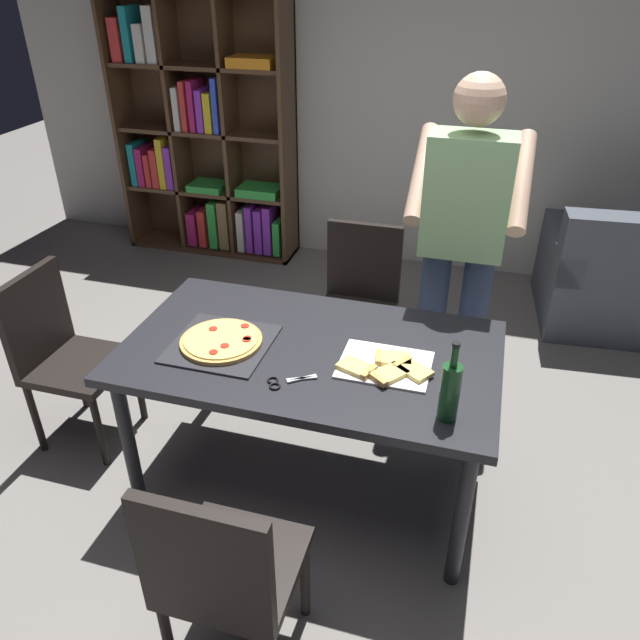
{
  "coord_description": "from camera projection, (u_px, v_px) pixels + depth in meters",
  "views": [
    {
      "loc": [
        0.63,
        -2.03,
        2.16
      ],
      "look_at": [
        0.0,
        0.15,
        0.8
      ],
      "focal_mm": 34.43,
      "sensor_mm": 36.0,
      "label": 1
    }
  ],
  "objects": [
    {
      "name": "pepperoni_pizza_on_tray",
      "position": [
        221.0,
        342.0,
        2.56
      ],
      "size": [
        0.4,
        0.4,
        0.04
      ],
      "color": "#2D2D33",
      "rests_on": "dining_table"
    },
    {
      "name": "chair_left_end",
      "position": [
        61.0,
        349.0,
        2.97
      ],
      "size": [
        0.42,
        0.42,
        0.9
      ],
      "color": "black",
      "rests_on": "ground_plane"
    },
    {
      "name": "kitchen_scissors",
      "position": [
        284.0,
        381.0,
        2.34
      ],
      "size": [
        0.19,
        0.15,
        0.01
      ],
      "color": "silver",
      "rests_on": "dining_table"
    },
    {
      "name": "bookshelf",
      "position": [
        206.0,
        139.0,
        4.81
      ],
      "size": [
        1.4,
        0.35,
        1.95
      ],
      "color": "#513823",
      "rests_on": "ground_plane"
    },
    {
      "name": "pizza_slices_on_towel",
      "position": [
        386.0,
        366.0,
        2.41
      ],
      "size": [
        0.38,
        0.3,
        0.03
      ],
      "color": "white",
      "rests_on": "dining_table"
    },
    {
      "name": "chair_near_camera",
      "position": [
        223.0,
        572.0,
        1.9
      ],
      "size": [
        0.42,
        0.42,
        0.9
      ],
      "color": "black",
      "rests_on": "ground_plane"
    },
    {
      "name": "chair_far_side",
      "position": [
        359.0,
        295.0,
        3.44
      ],
      "size": [
        0.42,
        0.42,
        0.9
      ],
      "color": "black",
      "rests_on": "ground_plane"
    },
    {
      "name": "dining_table",
      "position": [
        310.0,
        364.0,
        2.59
      ],
      "size": [
        1.56,
        0.89,
        0.75
      ],
      "color": "#232328",
      "rests_on": "ground_plane"
    },
    {
      "name": "ground_plane",
      "position": [
        311.0,
        479.0,
        2.93
      ],
      "size": [
        12.0,
        12.0,
        0.0
      ],
      "primitive_type": "plane",
      "color": "gray"
    },
    {
      "name": "back_wall",
      "position": [
        416.0,
        78.0,
        4.35
      ],
      "size": [
        6.4,
        0.1,
        2.8
      ],
      "primitive_type": "cube",
      "color": "silver",
      "rests_on": "ground_plane"
    },
    {
      "name": "person_serving_pizza",
      "position": [
        461.0,
        241.0,
        2.88
      ],
      "size": [
        0.55,
        0.54,
        1.75
      ],
      "color": "#38476B",
      "rests_on": "ground_plane"
    },
    {
      "name": "wine_bottle",
      "position": [
        450.0,
        391.0,
        2.11
      ],
      "size": [
        0.07,
        0.07,
        0.32
      ],
      "color": "#194723",
      "rests_on": "dining_table"
    }
  ]
}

